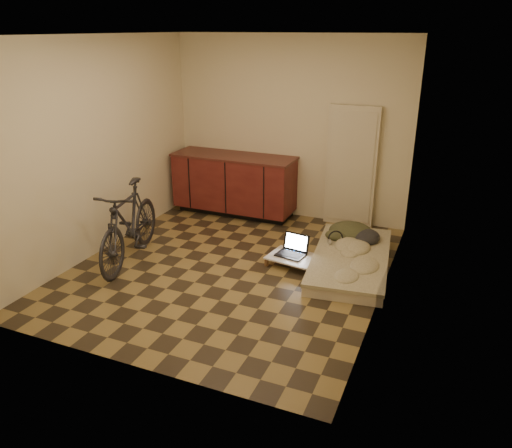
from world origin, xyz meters
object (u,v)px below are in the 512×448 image
at_px(bicycle, 129,220).
at_px(futon, 351,260).
at_px(laptop, 293,250).
at_px(lap_desk, 297,258).

height_order(bicycle, futon, bicycle).
height_order(bicycle, laptop, bicycle).
bearing_deg(bicycle, laptop, 8.66).
bearing_deg(bicycle, futon, 7.02).
distance_m(bicycle, laptop, 1.99).
height_order(bicycle, lap_desk, bicycle).
relative_size(bicycle, laptop, 4.42).
xyz_separation_m(futon, laptop, (-0.67, -0.18, 0.08)).
xyz_separation_m(lap_desk, laptop, (-0.08, 0.07, 0.06)).
bearing_deg(futon, lap_desk, -163.71).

